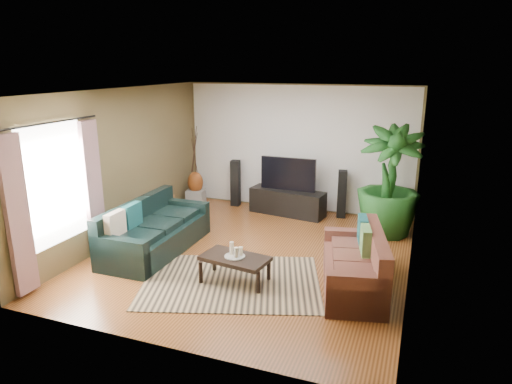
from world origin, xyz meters
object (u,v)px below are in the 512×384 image
at_px(sofa_right, 353,261).
at_px(speaker_right, 342,194).
at_px(speaker_left, 235,183).
at_px(vase, 195,182).
at_px(side_table, 158,212).
at_px(tv_stand, 287,202).
at_px(coffee_table, 235,269).
at_px(potted_plant, 389,181).
at_px(television, 288,174).
at_px(sofa_left, 156,227).
at_px(pedestal, 196,198).

relative_size(sofa_right, speaker_right, 1.77).
bearing_deg(speaker_left, vase, -162.25).
height_order(vase, side_table, vase).
bearing_deg(tv_stand, sofa_right, -49.25).
bearing_deg(coffee_table, potted_plant, 64.50).
bearing_deg(potted_plant, sofa_right, -95.77).
height_order(sofa_right, speaker_right, speaker_right).
relative_size(speaker_left, side_table, 1.81).
relative_size(tv_stand, television, 1.36).
bearing_deg(speaker_left, television, -14.18).
bearing_deg(side_table, vase, 86.69).
relative_size(sofa_left, speaker_left, 2.15).
distance_m(speaker_left, potted_plant, 3.46).
bearing_deg(television, side_table, -143.87).
height_order(television, pedestal, television).
bearing_deg(sofa_right, side_table, -120.99).
height_order(sofa_left, speaker_right, speaker_right).
bearing_deg(tv_stand, coffee_table, -78.50).
bearing_deg(speaker_left, sofa_left, -100.86).
xyz_separation_m(television, potted_plant, (2.07, -0.50, 0.14)).
height_order(coffee_table, side_table, side_table).
height_order(sofa_right, television, television).
xyz_separation_m(sofa_right, television, (-1.83, 2.90, 0.45)).
bearing_deg(sofa_right, television, -160.73).
relative_size(sofa_right, speaker_left, 1.70).
relative_size(tv_stand, vase, 3.33).
bearing_deg(pedestal, coffee_table, -53.93).
xyz_separation_m(pedestal, side_table, (-0.08, -1.43, 0.10)).
bearing_deg(tv_stand, speaker_left, 179.10).
bearing_deg(speaker_left, tv_stand, -15.05).
bearing_deg(speaker_right, sofa_left, -144.10).
relative_size(tv_stand, speaker_right, 1.60).
distance_m(sofa_right, tv_stand, 3.42).
bearing_deg(vase, sofa_right, -34.87).
bearing_deg(sofa_left, vase, 12.10).
height_order(speaker_right, potted_plant, potted_plant).
bearing_deg(vase, coffee_table, -53.93).
relative_size(potted_plant, vase, 4.27).
distance_m(coffee_table, potted_plant, 3.47).
height_order(television, speaker_left, television).
relative_size(sofa_left, sofa_right, 1.26).
distance_m(sofa_right, pedestal, 4.79).
distance_m(sofa_right, speaker_left, 4.39).
bearing_deg(sofa_right, pedestal, -137.77).
xyz_separation_m(speaker_right, side_table, (-3.29, -1.78, -0.21)).
distance_m(sofa_right, coffee_table, 1.71).
xyz_separation_m(sofa_left, potted_plant, (3.61, 2.18, 0.60)).
distance_m(sofa_left, tv_stand, 3.08).
bearing_deg(television, coffee_table, -86.92).
bearing_deg(coffee_table, vase, 134.65).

